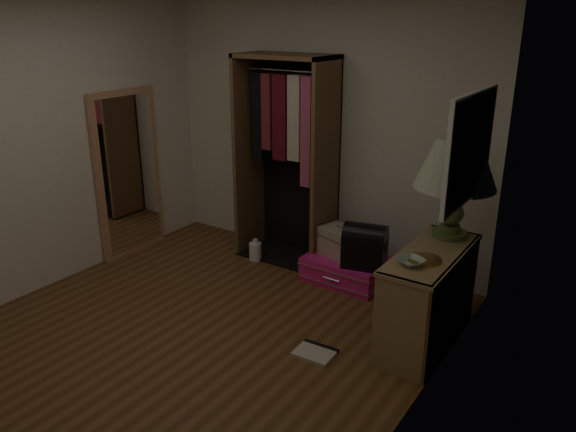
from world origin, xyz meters
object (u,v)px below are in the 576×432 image
(console_bookshelf, at_px, (430,293))
(train_case, at_px, (341,242))
(open_wardrobe, at_px, (290,143))
(black_bag, at_px, (365,245))
(floor_mirror, at_px, (129,174))
(pink_suitcase, at_px, (346,269))
(table_lamp, at_px, (456,166))
(white_jug, at_px, (255,251))

(console_bookshelf, height_order, train_case, console_bookshelf)
(train_case, bearing_deg, open_wardrobe, -176.17)
(black_bag, bearing_deg, floor_mirror, 179.53)
(train_case, bearing_deg, black_bag, -1.93)
(open_wardrobe, distance_m, floor_mirror, 1.71)
(console_bookshelf, xyz_separation_m, pink_suitcase, (-1.00, 0.56, -0.28))
(train_case, relative_size, black_bag, 1.09)
(pink_suitcase, relative_size, train_case, 1.68)
(console_bookshelf, relative_size, open_wardrobe, 0.55)
(open_wardrobe, bearing_deg, train_case, -12.92)
(black_bag, relative_size, table_lamp, 0.54)
(white_jug, bearing_deg, open_wardrobe, 46.49)
(train_case, bearing_deg, floor_mirror, -147.32)
(floor_mirror, bearing_deg, pink_suitcase, 15.01)
(table_lamp, bearing_deg, pink_suitcase, 167.19)
(console_bookshelf, distance_m, pink_suitcase, 1.18)
(pink_suitcase, relative_size, white_jug, 3.43)
(white_jug, bearing_deg, floor_mirror, -157.74)
(console_bookshelf, distance_m, floor_mirror, 3.27)
(console_bookshelf, height_order, pink_suitcase, console_bookshelf)
(open_wardrobe, distance_m, pink_suitcase, 1.34)
(floor_mirror, bearing_deg, console_bookshelf, 0.73)
(pink_suitcase, distance_m, table_lamp, 1.59)
(black_bag, bearing_deg, table_lamp, -22.98)
(console_bookshelf, height_order, black_bag, console_bookshelf)
(white_jug, bearing_deg, black_bag, 0.66)
(floor_mirror, height_order, table_lamp, floor_mirror)
(train_case, bearing_deg, console_bookshelf, -11.38)
(pink_suitcase, bearing_deg, train_case, 168.09)
(console_bookshelf, height_order, white_jug, console_bookshelf)
(open_wardrobe, bearing_deg, floor_mirror, -152.54)
(floor_mirror, distance_m, table_lamp, 3.30)
(pink_suitcase, xyz_separation_m, white_jug, (-1.00, -0.10, -0.02))
(console_bookshelf, xyz_separation_m, table_lamp, (0.00, 0.33, 0.93))
(floor_mirror, bearing_deg, white_jug, 22.26)
(floor_mirror, xyz_separation_m, train_case, (2.16, 0.62, -0.48))
(pink_suitcase, bearing_deg, table_lamp, -11.49)
(pink_suitcase, bearing_deg, floor_mirror, -163.67)
(pink_suitcase, xyz_separation_m, table_lamp, (1.01, -0.23, 1.20))
(open_wardrobe, xyz_separation_m, floor_mirror, (-1.49, -0.77, -0.36))
(pink_suitcase, bearing_deg, console_bookshelf, -27.80)
(console_bookshelf, relative_size, white_jug, 4.96)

